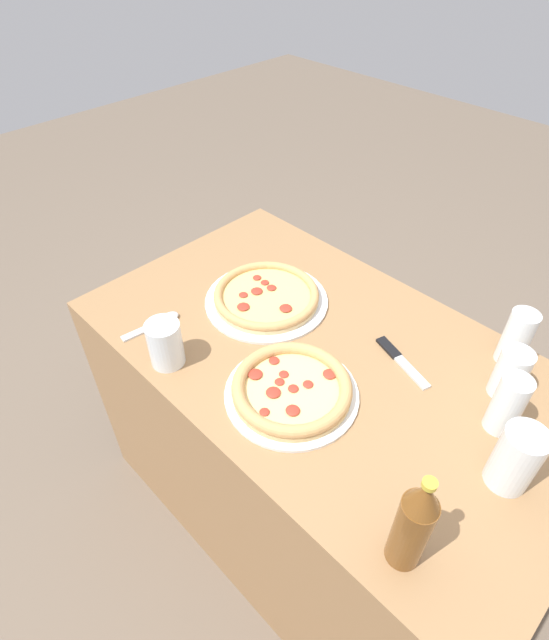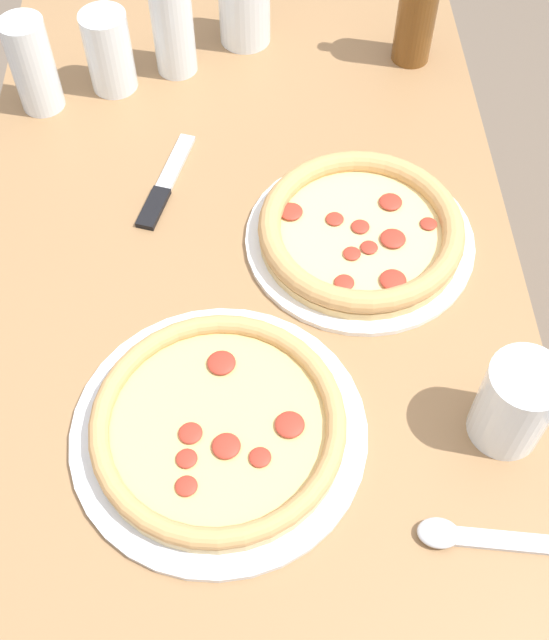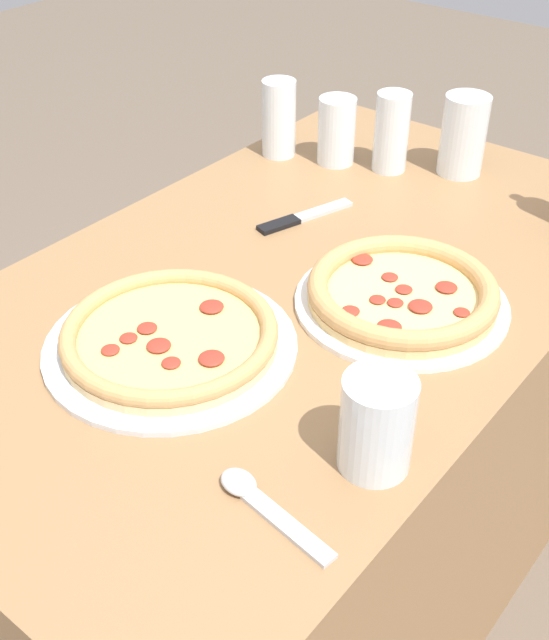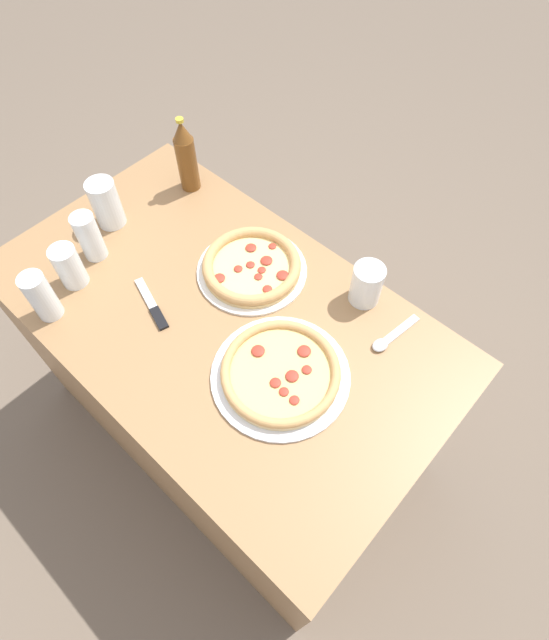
{
  "view_description": "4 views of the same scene",
  "coord_description": "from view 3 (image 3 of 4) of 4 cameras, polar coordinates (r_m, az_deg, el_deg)",
  "views": [
    {
      "loc": [
        0.51,
        -0.69,
        1.63
      ],
      "look_at": [
        -0.14,
        -0.04,
        0.8
      ],
      "focal_mm": 28.0,
      "sensor_mm": 36.0,
      "label": 1
    },
    {
      "loc": [
        -0.65,
        -0.02,
        1.58
      ],
      "look_at": [
        -0.14,
        -0.04,
        0.83
      ],
      "focal_mm": 45.0,
      "sensor_mm": 36.0,
      "label": 2
    },
    {
      "loc": [
        -0.8,
        -0.6,
        1.41
      ],
      "look_at": [
        -0.14,
        -0.07,
        0.79
      ],
      "focal_mm": 45.0,
      "sensor_mm": 36.0,
      "label": 3
    },
    {
      "loc": [
        -0.6,
        0.44,
        1.83
      ],
      "look_at": [
        -0.14,
        -0.06,
        0.81
      ],
      "focal_mm": 28.0,
      "sensor_mm": 36.0,
      "label": 4
    }
  ],
  "objects": [
    {
      "name": "ground_plane",
      "position": [
        1.73,
        1.29,
        -18.45
      ],
      "size": [
        8.0,
        8.0,
        0.0
      ],
      "primitive_type": "plane",
      "color": "#6B5B4C"
    },
    {
      "name": "table",
      "position": [
        1.44,
        1.5,
        -9.68
      ],
      "size": [
        1.24,
        0.72,
        0.76
      ],
      "color": "#997047",
      "rests_on": "ground_plane"
    },
    {
      "name": "pizza_salami",
      "position": [
        1.13,
        9.07,
        1.86
      ],
      "size": [
        0.3,
        0.3,
        0.04
      ],
      "color": "white",
      "rests_on": "table"
    },
    {
      "name": "pizza_pepperoni",
      "position": [
        1.05,
        -7.44,
        -1.22
      ],
      "size": [
        0.33,
        0.33,
        0.04
      ],
      "color": "silver",
      "rests_on": "table"
    },
    {
      "name": "glass_orange_juice",
      "position": [
        1.51,
        13.26,
        12.48
      ],
      "size": [
        0.08,
        0.08,
        0.14
      ],
      "color": "white",
      "rests_on": "table"
    },
    {
      "name": "glass_red_wine",
      "position": [
        1.52,
        4.42,
        13.02
      ],
      "size": [
        0.07,
        0.07,
        0.12
      ],
      "color": "white",
      "rests_on": "table"
    },
    {
      "name": "glass_cola",
      "position": [
        1.5,
        8.31,
        12.9
      ],
      "size": [
        0.06,
        0.06,
        0.14
      ],
      "color": "white",
      "rests_on": "table"
    },
    {
      "name": "glass_iced_tea",
      "position": [
        0.87,
        7.27,
        -7.52
      ],
      "size": [
        0.08,
        0.08,
        0.12
      ],
      "color": "white",
      "rests_on": "table"
    },
    {
      "name": "glass_water",
      "position": [
        1.55,
        0.31,
        13.88
      ],
      "size": [
        0.06,
        0.06,
        0.14
      ],
      "color": "white",
      "rests_on": "table"
    },
    {
      "name": "knife",
      "position": [
        1.34,
        1.92,
        7.3
      ],
      "size": [
        0.18,
        0.08,
        0.01
      ],
      "color": "black",
      "rests_on": "table"
    },
    {
      "name": "spoon",
      "position": [
        0.86,
        -1.25,
        -12.58
      ],
      "size": [
        0.05,
        0.16,
        0.02
      ],
      "color": "silver",
      "rests_on": "table"
    }
  ]
}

